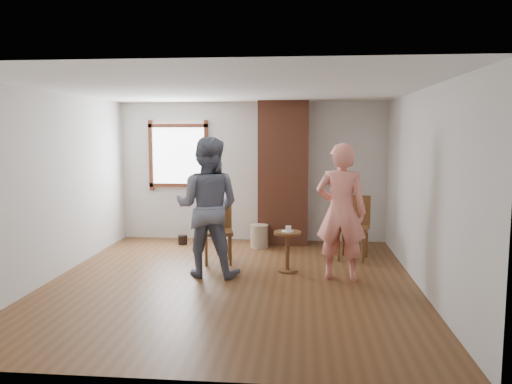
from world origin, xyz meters
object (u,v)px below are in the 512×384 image
dining_chair_left (218,227)px  person_pink (341,212)px  dining_chair_right (354,224)px  side_table (288,245)px  stoneware_crock (259,236)px  man (207,207)px

dining_chair_left → person_pink: 2.06m
dining_chair_left → dining_chair_right: size_ratio=0.96×
dining_chair_right → side_table: 1.39m
stoneware_crock → man: (-0.59, -1.78, 0.78)m
side_table → man: 1.30m
side_table → person_pink: (0.74, -0.32, 0.55)m
dining_chair_right → man: bearing=-137.1°
dining_chair_right → side_table: size_ratio=1.70×
stoneware_crock → side_table: (0.54, -1.51, 0.20)m
dining_chair_right → man: 2.51m
dining_chair_left → side_table: (1.12, -0.48, -0.14)m
person_pink → dining_chair_right: bearing=-93.2°
dining_chair_right → side_table: bearing=-124.6°
stoneware_crock → person_pink: bearing=-55.0°
dining_chair_left → man: man is taller
side_table → person_pink: 0.98m
dining_chair_right → dining_chair_left: bearing=-154.4°
stoneware_crock → dining_chair_right: bearing=-20.8°
person_pink → side_table: bearing=-12.7°
dining_chair_left → man: (-0.02, -0.75, 0.44)m
dining_chair_left → side_table: size_ratio=1.63×
man → person_pink: size_ratio=1.04×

